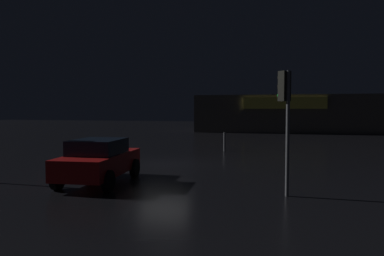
% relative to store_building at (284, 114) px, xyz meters
% --- Properties ---
extents(ground_plane, '(120.00, 120.00, 0.00)m').
position_rel_store_building_xyz_m(ground_plane, '(-5.95, -28.81, -2.16)').
color(ground_plane, black).
extents(store_building, '(20.23, 9.87, 4.30)m').
position_rel_store_building_xyz_m(store_building, '(0.00, 0.00, 0.00)').
color(store_building, '#4C4742').
rests_on(store_building, ground).
extents(traffic_signal_main, '(0.42, 0.42, 3.91)m').
position_rel_store_building_xyz_m(traffic_signal_main, '(-0.24, -34.07, 0.80)').
color(traffic_signal_main, '#595B60').
rests_on(traffic_signal_main, ground).
extents(car_near, '(2.27, 4.25, 1.62)m').
position_rel_store_building_xyz_m(car_near, '(-6.84, -33.66, -1.31)').
color(car_near, '#A51414').
rests_on(car_near, ground).
extents(bollard_kerb_a, '(0.13, 0.13, 1.20)m').
position_rel_store_building_xyz_m(bollard_kerb_a, '(-3.88, -22.42, -1.56)').
color(bollard_kerb_a, '#595B60').
rests_on(bollard_kerb_a, ground).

